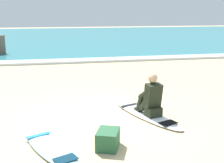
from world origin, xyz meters
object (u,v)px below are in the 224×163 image
object	(u,v)px
surfboard_main	(146,114)
surfboard_spare_near	(50,147)
beach_bag	(108,139)
surfer_seated	(151,99)

from	to	relation	value
surfboard_main	surfboard_spare_near	size ratio (longest dim) A/B	1.24
surfboard_spare_near	beach_bag	distance (m)	1.01
surfboard_main	beach_bag	world-z (taller)	beach_bag
surfboard_spare_near	beach_bag	world-z (taller)	beach_bag
surfboard_main	surfboard_spare_near	xyz separation A→B (m)	(-2.16, -1.28, 0.00)
surfer_seated	surfboard_main	bearing A→B (deg)	115.44
surfboard_main	beach_bag	distance (m)	1.85
surfer_seated	beach_bag	distance (m)	1.81
surfboard_spare_near	beach_bag	xyz separation A→B (m)	(0.99, -0.15, 0.12)
surfboard_spare_near	surfboard_main	bearing A→B (deg)	30.68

